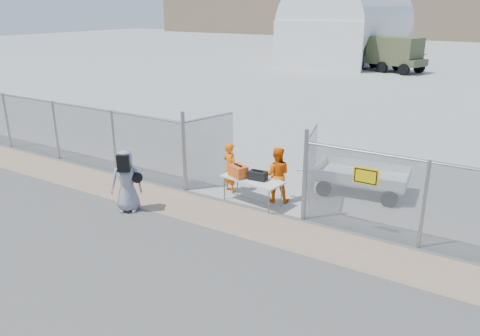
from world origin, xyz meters
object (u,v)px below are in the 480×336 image
Objects in this scene: folding_table at (252,191)px; visitor at (127,181)px; security_worker_left at (230,167)px; security_worker_right at (277,175)px; utility_trailer at (362,179)px.

visitor reaches higher than folding_table.
security_worker_right is at bearing -160.49° from security_worker_left.
visitor reaches higher than security_worker_left.
folding_table is 1.10× the size of security_worker_right.
security_worker_left reaches higher than utility_trailer.
security_worker_left is 0.44× the size of utility_trailer.
security_worker_left is 4.05m from utility_trailer.
visitor is (-1.67, -2.71, 0.10)m from security_worker_left.
folding_table is 0.85m from security_worker_right.
folding_table is 3.56m from visitor.
security_worker_right reaches higher than security_worker_left.
security_worker_left is 1.57m from security_worker_right.
security_worker_right is 4.25m from visitor.
utility_trailer reaches higher than folding_table.
security_worker_right is at bearing 52.74° from folding_table.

